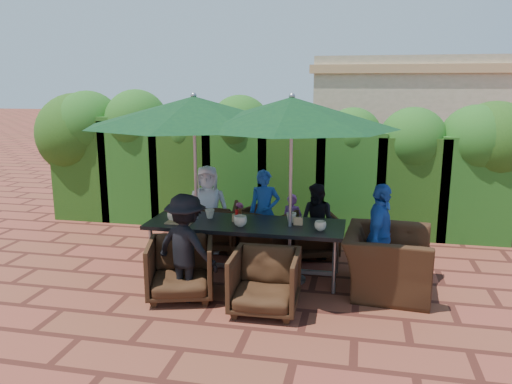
% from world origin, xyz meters
% --- Properties ---
extents(ground, '(80.00, 80.00, 0.00)m').
position_xyz_m(ground, '(0.00, 0.00, 0.00)').
color(ground, brown).
rests_on(ground, ground).
extents(dining_table, '(2.62, 0.90, 0.75)m').
position_xyz_m(dining_table, '(0.18, -0.20, 0.68)').
color(dining_table, black).
rests_on(dining_table, ground).
extents(umbrella_left, '(2.91, 2.91, 2.46)m').
position_xyz_m(umbrella_left, '(-0.53, -0.13, 2.21)').
color(umbrella_left, gray).
rests_on(umbrella_left, ground).
extents(umbrella_right, '(2.66, 2.66, 2.46)m').
position_xyz_m(umbrella_right, '(0.79, -0.24, 2.21)').
color(umbrella_right, gray).
rests_on(umbrella_right, ground).
extents(chair_far_left, '(0.92, 0.88, 0.81)m').
position_xyz_m(chair_far_left, '(-0.59, 0.78, 0.41)').
color(chair_far_left, black).
rests_on(chair_far_left, ground).
extents(chair_far_mid, '(0.98, 0.96, 0.79)m').
position_xyz_m(chair_far_mid, '(0.27, 0.68, 0.39)').
color(chair_far_mid, black).
rests_on(chair_far_mid, ground).
extents(chair_far_right, '(0.87, 0.84, 0.71)m').
position_xyz_m(chair_far_right, '(0.99, 0.80, 0.36)').
color(chair_far_right, black).
rests_on(chair_far_right, ground).
extents(chair_near_left, '(0.95, 0.92, 0.80)m').
position_xyz_m(chair_near_left, '(-0.44, -1.03, 0.40)').
color(chair_near_left, black).
rests_on(chair_near_left, ground).
extents(chair_near_right, '(0.77, 0.73, 0.78)m').
position_xyz_m(chair_near_right, '(0.64, -1.21, 0.39)').
color(chair_near_right, black).
rests_on(chair_near_right, ground).
extents(chair_end_right, '(0.86, 1.24, 1.04)m').
position_xyz_m(chair_end_right, '(2.03, -0.31, 0.52)').
color(chair_end_right, black).
rests_on(chair_end_right, ground).
extents(adult_far_left, '(0.74, 0.53, 1.35)m').
position_xyz_m(adult_far_left, '(-0.62, 0.68, 0.68)').
color(adult_far_left, white).
rests_on(adult_far_left, ground).
extents(adult_far_mid, '(0.54, 0.47, 1.30)m').
position_xyz_m(adult_far_mid, '(0.25, 0.78, 0.65)').
color(adult_far_mid, '#1F52AC').
rests_on(adult_far_mid, ground).
extents(adult_far_right, '(0.63, 0.51, 1.14)m').
position_xyz_m(adult_far_right, '(1.07, 0.69, 0.57)').
color(adult_far_right, black).
rests_on(adult_far_right, ground).
extents(adult_near_left, '(0.92, 0.63, 1.31)m').
position_xyz_m(adult_near_left, '(-0.34, -1.09, 0.65)').
color(adult_near_left, black).
rests_on(adult_near_left, ground).
extents(adult_end_right, '(0.52, 0.85, 1.36)m').
position_xyz_m(adult_end_right, '(1.93, -0.25, 0.68)').
color(adult_end_right, '#1F52AC').
rests_on(adult_end_right, ground).
extents(child_left, '(0.30, 0.26, 0.76)m').
position_xyz_m(child_left, '(-0.16, 0.86, 0.38)').
color(child_left, '#D44B87').
rests_on(child_left, ground).
extents(child_right, '(0.38, 0.33, 0.91)m').
position_xyz_m(child_right, '(0.65, 0.92, 0.46)').
color(child_right, '#92479A').
rests_on(child_right, ground).
extents(pedestrian_a, '(1.72, 0.99, 1.74)m').
position_xyz_m(pedestrian_a, '(1.30, 4.19, 0.87)').
color(pedestrian_a, '#2F8524').
rests_on(pedestrian_a, ground).
extents(pedestrian_b, '(0.93, 0.57, 1.93)m').
position_xyz_m(pedestrian_b, '(2.77, 4.51, 0.96)').
color(pedestrian_b, '#D44B87').
rests_on(pedestrian_b, ground).
extents(pedestrian_c, '(1.01, 1.03, 1.55)m').
position_xyz_m(pedestrian_c, '(3.71, 4.28, 0.77)').
color(pedestrian_c, gray).
rests_on(pedestrian_c, ground).
extents(cup_a, '(0.17, 0.17, 0.13)m').
position_xyz_m(cup_a, '(-0.80, -0.30, 0.82)').
color(cup_a, beige).
rests_on(cup_a, dining_table).
extents(cup_b, '(0.13, 0.13, 0.13)m').
position_xyz_m(cup_b, '(-0.36, -0.08, 0.81)').
color(cup_b, beige).
rests_on(cup_b, dining_table).
extents(cup_c, '(0.18, 0.18, 0.14)m').
position_xyz_m(cup_c, '(0.15, -0.38, 0.82)').
color(cup_c, beige).
rests_on(cup_c, dining_table).
extents(cup_d, '(0.14, 0.14, 0.13)m').
position_xyz_m(cup_d, '(0.77, -0.05, 0.81)').
color(cup_d, beige).
rests_on(cup_d, dining_table).
extents(cup_e, '(0.15, 0.15, 0.12)m').
position_xyz_m(cup_e, '(1.19, -0.35, 0.81)').
color(cup_e, beige).
rests_on(cup_e, dining_table).
extents(ketchup_bottle, '(0.04, 0.04, 0.17)m').
position_xyz_m(ketchup_bottle, '(0.05, -0.18, 0.83)').
color(ketchup_bottle, '#B20C0A').
rests_on(ketchup_bottle, dining_table).
extents(sauce_bottle, '(0.04, 0.04, 0.17)m').
position_xyz_m(sauce_bottle, '(0.08, -0.11, 0.83)').
color(sauce_bottle, '#4C230C').
rests_on(sauce_bottle, dining_table).
extents(serving_tray, '(0.35, 0.25, 0.02)m').
position_xyz_m(serving_tray, '(-0.68, -0.37, 0.76)').
color(serving_tray, '#9F7B4D').
rests_on(serving_tray, dining_table).
extents(number_block_left, '(0.12, 0.06, 0.10)m').
position_xyz_m(number_block_left, '(0.05, -0.17, 0.80)').
color(number_block_left, '#DCAE71').
rests_on(number_block_left, dining_table).
extents(number_block_right, '(0.12, 0.06, 0.10)m').
position_xyz_m(number_block_right, '(0.88, -0.16, 0.80)').
color(number_block_right, '#DCAE71').
rests_on(number_block_right, dining_table).
extents(hedge_wall, '(9.10, 1.60, 2.47)m').
position_xyz_m(hedge_wall, '(-0.24, 2.32, 1.32)').
color(hedge_wall, '#193D10').
rests_on(hedge_wall, ground).
extents(building, '(6.20, 3.08, 3.20)m').
position_xyz_m(building, '(3.50, 6.99, 1.61)').
color(building, beige).
rests_on(building, ground).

